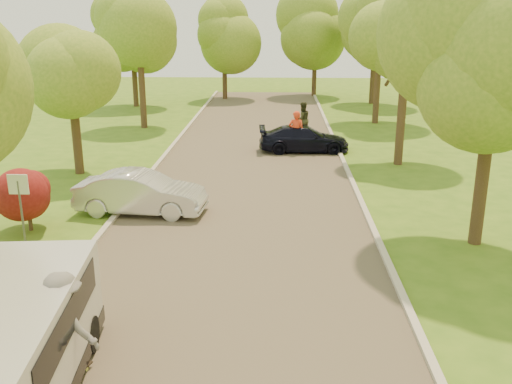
# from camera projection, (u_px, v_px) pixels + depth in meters

# --- Properties ---
(ground) EXTENTS (100.00, 100.00, 0.00)m
(ground) POSITION_uv_depth(u_px,v_px,m) (220.00, 330.00, 11.78)
(ground) COLOR #3C6718
(ground) RESTS_ON ground
(road) EXTENTS (8.00, 60.00, 0.01)m
(road) POSITION_uv_depth(u_px,v_px,m) (243.00, 206.00, 19.41)
(road) COLOR #4C4438
(road) RESTS_ON ground
(curb_left) EXTENTS (0.18, 60.00, 0.12)m
(curb_left) POSITION_uv_depth(u_px,v_px,m) (126.00, 203.00, 19.55)
(curb_left) COLOR #B2AD9E
(curb_left) RESTS_ON ground
(curb_right) EXTENTS (0.18, 60.00, 0.12)m
(curb_right) POSITION_uv_depth(u_px,v_px,m) (363.00, 206.00, 19.25)
(curb_right) COLOR #B2AD9E
(curb_right) RESTS_ON ground
(street_sign) EXTENTS (0.55, 0.06, 2.17)m
(street_sign) POSITION_uv_depth(u_px,v_px,m) (20.00, 196.00, 15.35)
(street_sign) COLOR #59595E
(street_sign) RESTS_ON ground
(red_shrub) EXTENTS (1.70, 1.70, 1.95)m
(red_shrub) POSITION_uv_depth(u_px,v_px,m) (27.00, 196.00, 16.94)
(red_shrub) COLOR #382619
(red_shrub) RESTS_ON ground
(tree_l_midb) EXTENTS (4.30, 4.20, 6.62)m
(tree_l_midb) POSITION_uv_depth(u_px,v_px,m) (74.00, 59.00, 22.12)
(tree_l_midb) COLOR #382619
(tree_l_midb) RESTS_ON ground
(tree_l_far) EXTENTS (4.92, 4.80, 7.79)m
(tree_l_far) POSITION_uv_depth(u_px,v_px,m) (142.00, 30.00, 31.39)
(tree_l_far) COLOR #382619
(tree_l_far) RESTS_ON ground
(tree_r_mida) EXTENTS (5.13, 5.00, 7.95)m
(tree_r_mida) POSITION_uv_depth(u_px,v_px,m) (507.00, 43.00, 14.65)
(tree_r_mida) COLOR #382619
(tree_r_mida) RESTS_ON ground
(tree_r_midb) EXTENTS (4.51, 4.40, 7.01)m
(tree_r_midb) POSITION_uv_depth(u_px,v_px,m) (411.00, 49.00, 23.45)
(tree_r_midb) COLOR #382619
(tree_r_midb) RESTS_ON ground
(tree_r_far) EXTENTS (5.33, 5.20, 8.34)m
(tree_r_far) POSITION_uv_depth(u_px,v_px,m) (385.00, 22.00, 32.68)
(tree_r_far) COLOR #382619
(tree_r_far) RESTS_ON ground
(tree_bg_a) EXTENTS (5.12, 5.00, 7.72)m
(tree_bg_a) POSITION_uv_depth(u_px,v_px,m) (135.00, 29.00, 39.16)
(tree_bg_a) COLOR #382619
(tree_bg_a) RESTS_ON ground
(tree_bg_b) EXTENTS (5.12, 5.00, 7.95)m
(tree_bg_b) POSITION_uv_depth(u_px,v_px,m) (379.00, 25.00, 40.37)
(tree_bg_b) COLOR #382619
(tree_bg_b) RESTS_ON ground
(tree_bg_c) EXTENTS (4.92, 4.80, 7.33)m
(tree_bg_c) POSITION_uv_depth(u_px,v_px,m) (227.00, 32.00, 42.84)
(tree_bg_c) COLOR #382619
(tree_bg_c) RESTS_ON ground
(tree_bg_d) EXTENTS (5.12, 5.00, 7.72)m
(tree_bg_d) POSITION_uv_depth(u_px,v_px,m) (319.00, 27.00, 44.40)
(tree_bg_d) COLOR #382619
(tree_bg_d) RESTS_ON ground
(minivan) EXTENTS (2.56, 5.46, 1.97)m
(minivan) POSITION_uv_depth(u_px,v_px,m) (3.00, 355.00, 9.10)
(minivan) COLOR silver
(minivan) RESTS_ON ground
(silver_sedan) EXTENTS (4.32, 1.86, 1.38)m
(silver_sedan) POSITION_uv_depth(u_px,v_px,m) (141.00, 193.00, 18.55)
(silver_sedan) COLOR silver
(silver_sedan) RESTS_ON ground
(dark_sedan) EXTENTS (4.34, 1.96, 1.23)m
(dark_sedan) POSITION_uv_depth(u_px,v_px,m) (304.00, 139.00, 27.05)
(dark_sedan) COLOR black
(dark_sedan) RESTS_ON ground
(longboard) EXTENTS (0.57, 1.05, 0.12)m
(longboard) POSITION_uv_depth(u_px,v_px,m) (70.00, 376.00, 10.09)
(longboard) COLOR black
(longboard) RESTS_ON ground
(skateboarder) EXTENTS (1.44, 1.08, 1.98)m
(skateboarder) POSITION_uv_depth(u_px,v_px,m) (64.00, 326.00, 9.79)
(skateboarder) COLOR slate
(skateboarder) RESTS_ON longboard
(person_striped) EXTENTS (0.81, 0.61, 2.00)m
(person_striped) POSITION_uv_depth(u_px,v_px,m) (296.00, 132.00, 26.63)
(person_striped) COLOR red
(person_striped) RESTS_ON ground
(person_olive) EXTENTS (1.11, 1.01, 1.84)m
(person_olive) POSITION_uv_depth(u_px,v_px,m) (302.00, 119.00, 30.34)
(person_olive) COLOR #2E321E
(person_olive) RESTS_ON ground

